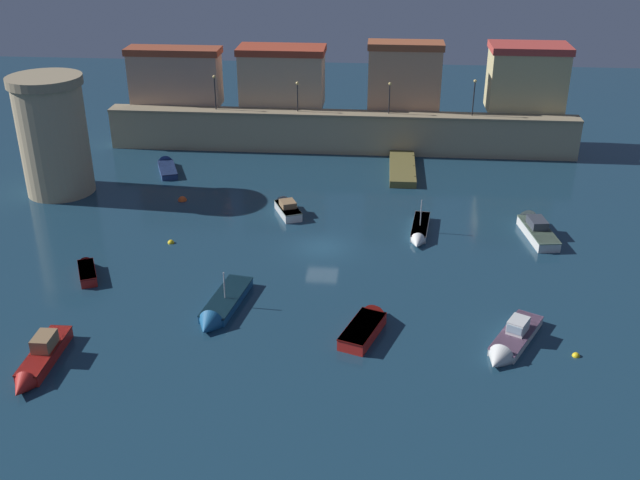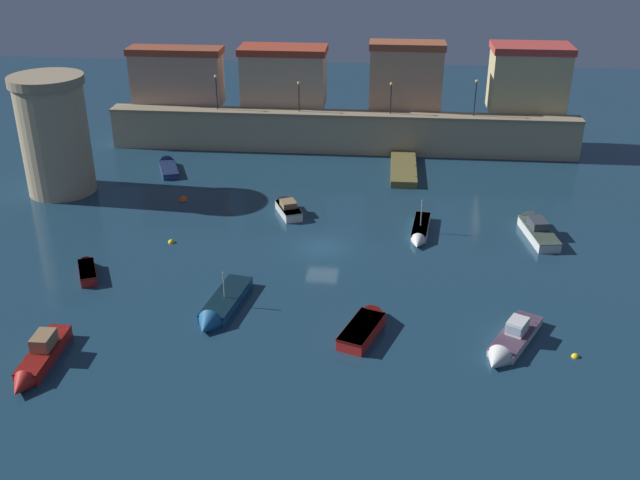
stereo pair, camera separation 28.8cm
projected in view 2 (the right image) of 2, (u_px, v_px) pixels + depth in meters
name	position (u px, v px, depth m)	size (l,w,h in m)	color
ground_plane	(322.00, 247.00, 58.53)	(133.36, 133.36, 0.00)	#19384C
quay_wall	(342.00, 132.00, 78.46)	(49.45, 2.44, 4.32)	tan
old_town_backdrop	(357.00, 76.00, 78.82)	(46.67, 5.02, 7.12)	tan
fortress_tower	(54.00, 135.00, 66.88)	(6.57, 6.57, 10.85)	tan
pier_dock	(404.00, 169.00, 73.68)	(2.52, 9.12, 0.70)	brown
quay_lamp_0	(216.00, 87.00, 77.56)	(0.32, 0.32, 3.64)	black
quay_lamp_1	(299.00, 91.00, 76.97)	(0.32, 0.32, 3.15)	black
quay_lamp_2	(391.00, 93.00, 76.16)	(0.32, 0.32, 3.28)	black
quay_lamp_3	(476.00, 92.00, 75.34)	(0.32, 0.32, 3.74)	black
moored_boat_0	(287.00, 207.00, 64.59)	(3.16, 4.83, 1.59)	silver
moored_boat_1	(366.00, 325.00, 47.49)	(3.39, 5.62, 1.62)	red
moored_boat_2	(168.00, 166.00, 74.46)	(3.48, 5.86, 1.45)	navy
moored_boat_3	(510.00, 343.00, 45.67)	(4.65, 6.72, 1.96)	silver
moored_boat_4	(535.00, 227.00, 60.70)	(2.76, 7.18, 1.90)	silver
moored_boat_5	(39.00, 359.00, 43.91)	(1.49, 6.74, 1.89)	red
moored_boat_6	(420.00, 232.00, 60.37)	(1.94, 6.49, 3.15)	white
moored_boat_7	(220.00, 308.00, 49.50)	(2.91, 7.41, 3.12)	#195689
moored_boat_8	(87.00, 269.00, 54.44)	(2.79, 4.31, 1.08)	red
mooring_buoy_0	(183.00, 200.00, 67.22)	(0.80, 0.80, 0.80)	#EA4C19
mooring_buoy_1	(171.00, 243.00, 59.31)	(0.53, 0.53, 0.53)	yellow
mooring_buoy_2	(575.00, 357.00, 45.02)	(0.47, 0.47, 0.47)	yellow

